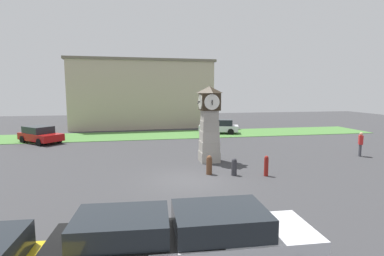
{
  "coord_description": "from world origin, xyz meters",
  "views": [
    {
      "loc": [
        -2.67,
        -14.72,
        4.63
      ],
      "look_at": [
        0.79,
        3.5,
        2.25
      ],
      "focal_mm": 28.0,
      "sensor_mm": 36.0,
      "label": 1
    }
  ],
  "objects": [
    {
      "name": "warehouse_blue_far",
      "position": [
        -1.82,
        24.03,
        4.13
      ],
      "size": [
        17.64,
        8.68,
        8.24
      ],
      "color": "#B7A88E",
      "rests_on": "ground_plane"
    },
    {
      "name": "ground_plane",
      "position": [
        0.0,
        0.0,
        0.0
      ],
      "size": [
        85.79,
        85.79,
        0.0
      ],
      "primitive_type": "plane",
      "color": "#38383A"
    },
    {
      "name": "car_silver_hatch",
      "position": [
        6.08,
        15.67,
        0.76
      ],
      "size": [
        4.45,
        2.9,
        1.51
      ],
      "color": "silver",
      "rests_on": "ground_plane"
    },
    {
      "name": "bollard_mid_row",
      "position": [
        2.53,
        0.42,
        0.48
      ],
      "size": [
        0.29,
        0.29,
        0.95
      ],
      "color": "#333338",
      "rests_on": "ground_plane"
    },
    {
      "name": "car_by_building",
      "position": [
        -0.33,
        -7.57,
        0.79
      ],
      "size": [
        4.45,
        2.23,
        1.56
      ],
      "color": "silver",
      "rests_on": "ground_plane"
    },
    {
      "name": "pedestrian_near_bench",
      "position": [
        12.74,
        3.28,
        0.97
      ],
      "size": [
        0.4,
        0.47,
        1.7
      ],
      "color": "#3F3F47",
      "rests_on": "ground_plane"
    },
    {
      "name": "clock_tower",
      "position": [
        1.97,
        3.76,
        2.47
      ],
      "size": [
        1.53,
        1.5,
        4.85
      ],
      "color": "#9C968C",
      "rests_on": "ground_plane"
    },
    {
      "name": "grass_verge_far",
      "position": [
        -3.31,
        15.73,
        0.02
      ],
      "size": [
        51.48,
        5.72,
        0.04
      ],
      "primitive_type": "cube",
      "color": "#477A38",
      "rests_on": "ground_plane"
    },
    {
      "name": "bollard_near_tower",
      "position": [
        4.2,
        -0.02,
        0.56
      ],
      "size": [
        0.23,
        0.23,
        1.11
      ],
      "color": "maroon",
      "rests_on": "ground_plane"
    },
    {
      "name": "car_near_tower",
      "position": [
        -2.85,
        -7.41,
        0.78
      ],
      "size": [
        4.39,
        2.24,
        1.53
      ],
      "color": "black",
      "rests_on": "ground_plane"
    },
    {
      "name": "car_far_lot",
      "position": [
        -10.93,
        13.18,
        0.75
      ],
      "size": [
        4.3,
        4.21,
        1.46
      ],
      "color": "#A51111",
      "rests_on": "ground_plane"
    },
    {
      "name": "bollard_far_row",
      "position": [
        1.25,
        0.86,
        0.54
      ],
      "size": [
        0.32,
        0.32,
        1.06
      ],
      "color": "brown",
      "rests_on": "ground_plane"
    }
  ]
}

